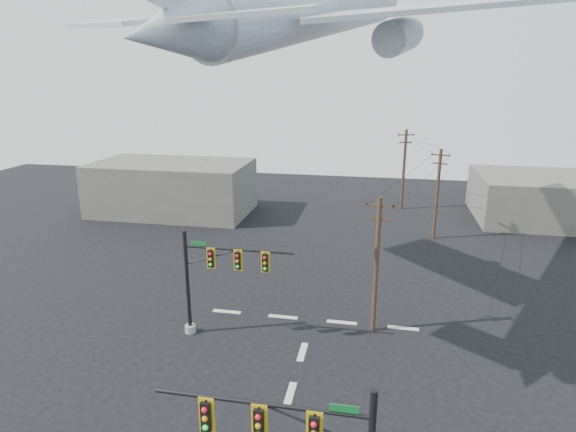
% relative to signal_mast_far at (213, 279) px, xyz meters
% --- Properties ---
extents(lane_markings, '(14.00, 21.20, 0.01)m').
position_rel_signal_mast_far_xyz_m(lane_markings, '(5.72, -3.52, -3.88)').
color(lane_markings, beige).
rests_on(lane_markings, ground).
extents(signal_mast_far, '(7.07, 0.75, 6.86)m').
position_rel_signal_mast_far_xyz_m(signal_mast_far, '(0.00, 0.00, 0.00)').
color(signal_mast_far, gray).
rests_on(signal_mast_far, ground).
extents(utility_pole_a, '(1.78, 0.37, 8.89)m').
position_rel_signal_mast_far_xyz_m(utility_pole_a, '(9.77, 2.54, 0.75)').
color(utility_pole_a, '#422A1C').
rests_on(utility_pole_a, ground).
extents(utility_pole_b, '(1.78, 0.68, 9.03)m').
position_rel_signal_mast_far_xyz_m(utility_pole_b, '(15.35, 22.03, 0.83)').
color(utility_pole_b, '#422A1C').
rests_on(utility_pole_b, ground).
extents(utility_pole_c, '(1.96, 0.59, 9.68)m').
position_rel_signal_mast_far_xyz_m(utility_pole_c, '(12.53, 32.74, 1.17)').
color(utility_pole_c, '#422A1C').
rests_on(utility_pole_c, ground).
extents(power_lines, '(7.20, 30.21, 0.39)m').
position_rel_signal_mast_far_xyz_m(power_lines, '(13.05, 17.62, 4.54)').
color(power_lines, black).
extents(airliner, '(28.98, 31.33, 8.59)m').
position_rel_signal_mast_far_xyz_m(airliner, '(5.18, 6.17, 15.80)').
color(airliner, silver).
extents(building_left, '(18.00, 10.00, 6.00)m').
position_rel_signal_mast_far_xyz_m(building_left, '(-14.28, 26.15, -0.89)').
color(building_left, '#605D55').
rests_on(building_left, ground).
extents(building_right, '(14.00, 12.00, 5.00)m').
position_rel_signal_mast_far_xyz_m(building_right, '(27.72, 31.15, -1.39)').
color(building_right, '#605D55').
rests_on(building_right, ground).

